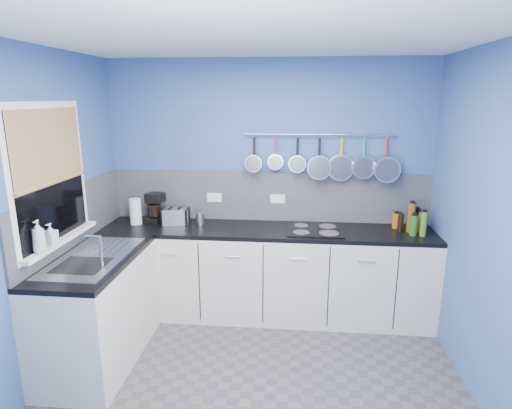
% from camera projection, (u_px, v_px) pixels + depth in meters
% --- Properties ---
extents(floor, '(3.20, 3.00, 0.02)m').
position_uv_depth(floor, '(253.00, 393.00, 3.16)').
color(floor, '#47474C').
rests_on(floor, ground).
extents(ceiling, '(3.20, 3.00, 0.02)m').
position_uv_depth(ceiling, '(252.00, 32.00, 2.54)').
color(ceiling, white).
rests_on(ceiling, ground).
extents(wall_back, '(3.20, 0.02, 2.50)m').
position_uv_depth(wall_back, '(268.00, 186.00, 4.31)').
color(wall_back, '#395796').
rests_on(wall_back, ground).
extents(wall_front, '(3.20, 0.02, 2.50)m').
position_uv_depth(wall_front, '(205.00, 373.00, 1.39)').
color(wall_front, '#395796').
rests_on(wall_front, ground).
extents(wall_left, '(0.02, 3.00, 2.50)m').
position_uv_depth(wall_left, '(27.00, 225.00, 3.00)').
color(wall_left, '#395796').
rests_on(wall_left, ground).
extents(wall_right, '(0.02, 3.00, 2.50)m').
position_uv_depth(wall_right, '(504.00, 239.00, 2.70)').
color(wall_right, '#395796').
rests_on(wall_right, ground).
extents(backsplash_back, '(3.20, 0.02, 0.50)m').
position_uv_depth(backsplash_back, '(268.00, 196.00, 4.31)').
color(backsplash_back, gray).
rests_on(backsplash_back, wall_back).
extents(backsplash_left, '(0.02, 1.80, 0.50)m').
position_uv_depth(backsplash_left, '(74.00, 216.00, 3.60)').
color(backsplash_left, gray).
rests_on(backsplash_left, wall_left).
extents(cabinet_run_back, '(3.20, 0.60, 0.86)m').
position_uv_depth(cabinet_run_back, '(265.00, 274.00, 4.21)').
color(cabinet_run_back, beige).
rests_on(cabinet_run_back, ground).
extents(worktop_back, '(3.20, 0.60, 0.04)m').
position_uv_depth(worktop_back, '(266.00, 230.00, 4.10)').
color(worktop_back, black).
rests_on(worktop_back, cabinet_run_back).
extents(cabinet_run_left, '(0.60, 1.20, 0.86)m').
position_uv_depth(cabinet_run_left, '(99.00, 311.00, 3.46)').
color(cabinet_run_left, beige).
rests_on(cabinet_run_left, ground).
extents(worktop_left, '(0.60, 1.20, 0.04)m').
position_uv_depth(worktop_left, '(93.00, 260.00, 3.35)').
color(worktop_left, black).
rests_on(worktop_left, cabinet_run_left).
extents(window_frame, '(0.01, 1.00, 1.10)m').
position_uv_depth(window_frame, '(50.00, 176.00, 3.21)').
color(window_frame, white).
rests_on(window_frame, wall_left).
extents(window_glass, '(0.01, 0.90, 1.00)m').
position_uv_depth(window_glass, '(51.00, 176.00, 3.21)').
color(window_glass, black).
rests_on(window_glass, wall_left).
extents(bamboo_blind, '(0.01, 0.90, 0.55)m').
position_uv_depth(bamboo_blind, '(48.00, 146.00, 3.16)').
color(bamboo_blind, tan).
rests_on(bamboo_blind, wall_left).
extents(window_sill, '(0.10, 0.98, 0.03)m').
position_uv_depth(window_sill, '(61.00, 240.00, 3.34)').
color(window_sill, white).
rests_on(window_sill, wall_left).
extents(sink_unit, '(0.50, 0.95, 0.01)m').
position_uv_depth(sink_unit, '(93.00, 257.00, 3.35)').
color(sink_unit, silver).
rests_on(sink_unit, worktop_left).
extents(mixer_tap, '(0.12, 0.08, 0.26)m').
position_uv_depth(mixer_tap, '(101.00, 251.00, 3.13)').
color(mixer_tap, silver).
rests_on(mixer_tap, worktop_left).
extents(socket_left, '(0.15, 0.01, 0.09)m').
position_uv_depth(socket_left, '(214.00, 197.00, 4.35)').
color(socket_left, white).
rests_on(socket_left, backsplash_back).
extents(socket_right, '(0.15, 0.01, 0.09)m').
position_uv_depth(socket_right, '(278.00, 199.00, 4.29)').
color(socket_right, white).
rests_on(socket_right, backsplash_back).
extents(pot_rail, '(1.45, 0.02, 0.02)m').
position_uv_depth(pot_rail, '(320.00, 135.00, 4.07)').
color(pot_rail, silver).
rests_on(pot_rail, wall_back).
extents(soap_bottle_a, '(0.10, 0.10, 0.24)m').
position_uv_depth(soap_bottle_a, '(38.00, 236.00, 3.01)').
color(soap_bottle_a, white).
rests_on(soap_bottle_a, window_sill).
extents(soap_bottle_b, '(0.09, 0.09, 0.17)m').
position_uv_depth(soap_bottle_b, '(51.00, 235.00, 3.16)').
color(soap_bottle_b, white).
rests_on(soap_bottle_b, window_sill).
extents(paper_towel, '(0.12, 0.12, 0.26)m').
position_uv_depth(paper_towel, '(135.00, 211.00, 4.20)').
color(paper_towel, white).
rests_on(paper_towel, worktop_back).
extents(coffee_maker, '(0.21, 0.22, 0.29)m').
position_uv_depth(coffee_maker, '(155.00, 208.00, 4.29)').
color(coffee_maker, black).
rests_on(coffee_maker, worktop_back).
extents(toaster, '(0.27, 0.19, 0.16)m').
position_uv_depth(toaster, '(175.00, 216.00, 4.22)').
color(toaster, silver).
rests_on(toaster, worktop_back).
extents(canister, '(0.10, 0.10, 0.12)m').
position_uv_depth(canister, '(200.00, 218.00, 4.22)').
color(canister, silver).
rests_on(canister, worktop_back).
extents(hob, '(0.53, 0.46, 0.01)m').
position_uv_depth(hob, '(315.00, 230.00, 4.03)').
color(hob, black).
rests_on(hob, worktop_back).
extents(pan_0, '(0.17, 0.12, 0.36)m').
position_uv_depth(pan_0, '(254.00, 153.00, 4.17)').
color(pan_0, silver).
rests_on(pan_0, pot_rail).
extents(pan_1, '(0.15, 0.07, 0.34)m').
position_uv_depth(pan_1, '(276.00, 152.00, 4.14)').
color(pan_1, silver).
rests_on(pan_1, pot_rail).
extents(pan_2, '(0.17, 0.10, 0.36)m').
position_uv_depth(pan_2, '(297.00, 153.00, 4.13)').
color(pan_2, silver).
rests_on(pan_2, pot_rail).
extents(pan_3, '(0.24, 0.11, 0.43)m').
position_uv_depth(pan_3, '(319.00, 157.00, 4.11)').
color(pan_3, silver).
rests_on(pan_3, pot_rail).
extents(pan_4, '(0.25, 0.06, 0.44)m').
position_uv_depth(pan_4, '(341.00, 158.00, 4.10)').
color(pan_4, silver).
rests_on(pan_4, pot_rail).
extents(pan_5, '(0.22, 0.08, 0.41)m').
position_uv_depth(pan_5, '(364.00, 157.00, 4.07)').
color(pan_5, silver).
rests_on(pan_5, pot_rail).
extents(pan_6, '(0.25, 0.13, 0.44)m').
position_uv_depth(pan_6, '(386.00, 158.00, 4.06)').
color(pan_6, silver).
rests_on(pan_6, pot_rail).
extents(condiment_0, '(0.07, 0.07, 0.20)m').
position_uv_depth(condiment_0, '(416.00, 219.00, 4.04)').
color(condiment_0, black).
rests_on(condiment_0, worktop_back).
extents(condiment_1, '(0.06, 0.06, 0.15)m').
position_uv_depth(condiment_1, '(410.00, 222.00, 4.06)').
color(condiment_1, olive).
rests_on(condiment_1, worktop_back).
extents(condiment_2, '(0.07, 0.07, 0.15)m').
position_uv_depth(condiment_2, '(396.00, 221.00, 4.09)').
color(condiment_2, '#8C5914').
rests_on(condiment_2, worktop_back).
extents(condiment_3, '(0.05, 0.05, 0.19)m').
position_uv_depth(condiment_3, '(421.00, 223.00, 3.94)').
color(condiment_3, brown).
rests_on(condiment_3, worktop_back).
extents(condiment_4, '(0.07, 0.07, 0.28)m').
position_uv_depth(condiment_4, '(411.00, 217.00, 3.96)').
color(condiment_4, brown).
rests_on(condiment_4, worktop_back).
extents(condiment_5, '(0.05, 0.05, 0.17)m').
position_uv_depth(condiment_5, '(401.00, 223.00, 3.98)').
color(condiment_5, black).
rests_on(condiment_5, worktop_back).
extents(condiment_6, '(0.06, 0.06, 0.23)m').
position_uv_depth(condiment_6, '(424.00, 224.00, 3.84)').
color(condiment_6, '#3F721E').
rests_on(condiment_6, worktop_back).
extents(condiment_7, '(0.07, 0.07, 0.19)m').
position_uv_depth(condiment_7, '(414.00, 225.00, 3.87)').
color(condiment_7, '#265919').
rests_on(condiment_7, worktop_back).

